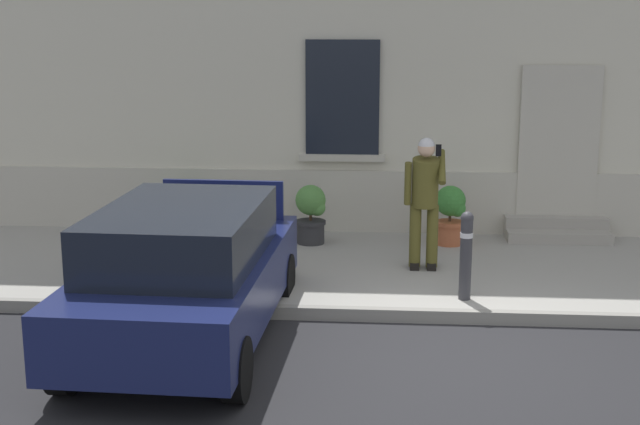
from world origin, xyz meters
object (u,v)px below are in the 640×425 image
Objects in this scene: bollard_near_person at (466,252)px; planter_charcoal at (311,213)px; planter_olive at (178,207)px; bollard_far_left at (161,246)px; person_on_phone at (425,195)px; hatchback_car_navy at (187,270)px; planter_terracotta at (451,213)px.

planter_charcoal is at bearing 129.16° from bollard_near_person.
planter_charcoal is at bearing -6.72° from planter_olive.
bollard_near_person is at bearing -50.84° from planter_charcoal.
bollard_far_left is 0.60× the size of person_on_phone.
planter_charcoal is (-2.00, 2.46, -0.11)m from bollard_near_person.
planter_charcoal is (2.01, -0.24, 0.00)m from planter_olive.
person_on_phone is at bearing 110.57° from bollard_near_person.
bollard_near_person is 1.22× the size of planter_charcoal.
hatchback_car_navy reaches higher than planter_olive.
hatchback_car_navy reaches higher than bollard_far_left.
person_on_phone is at bearing 43.19° from hatchback_car_navy.
person_on_phone reaches higher than planter_terracotta.
bollard_near_person is 3.57m from bollard_far_left.
hatchback_car_navy is 4.82m from planter_terracotta.
hatchback_car_navy is 4.06m from planter_olive.
hatchback_car_navy is 3.94× the size of bollard_near_person.
planter_charcoal is at bearing 57.46° from bollard_far_left.
hatchback_car_navy is 3.51m from person_on_phone.
bollard_near_person is 2.56m from planter_terracotta.
planter_olive is 1.00× the size of planter_terracotta.
planter_olive is at bearing 104.72° from hatchback_car_navy.
bollard_far_left is at bearing -144.48° from planter_terracotta.
person_on_phone is (3.14, 1.16, 0.44)m from bollard_far_left.
bollard_far_left is 3.37m from person_on_phone.
hatchback_car_navy is at bearing -128.28° from planter_terracotta.
person_on_phone reaches higher than planter_olive.
bollard_far_left reaches higher than planter_olive.
hatchback_car_navy is 1.37m from bollard_far_left.
bollard_near_person is 4.84m from planter_olive.
hatchback_car_navy is 4.79× the size of planter_terracotta.
planter_olive is at bearing 146.10° from bollard_near_person.
bollard_far_left is (-3.57, 0.00, 0.00)m from bollard_near_person.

